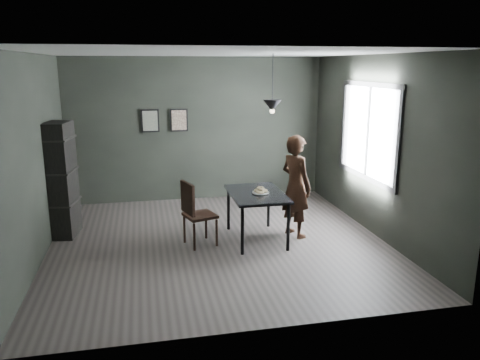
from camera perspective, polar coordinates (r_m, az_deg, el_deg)
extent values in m
plane|color=#342F2D|center=(7.23, -2.66, -7.56)|extent=(5.00, 5.00, 0.00)
cube|color=black|center=(9.29, -5.26, 6.13)|extent=(5.00, 0.10, 2.80)
cube|color=silver|center=(6.73, -2.93, 15.21)|extent=(5.00, 5.00, 0.02)
cube|color=white|center=(7.78, 15.38, 5.69)|extent=(0.02, 1.80, 1.40)
cube|color=black|center=(7.77, 15.32, 5.69)|extent=(0.04, 1.96, 1.56)
cube|color=black|center=(7.11, 2.05, -1.72)|extent=(0.80, 1.20, 0.04)
cylinder|color=black|center=(6.65, 0.29, -6.21)|extent=(0.05, 0.05, 0.71)
cylinder|color=black|center=(6.82, 5.91, -5.78)|extent=(0.05, 0.05, 0.71)
cylinder|color=black|center=(7.66, -1.42, -3.50)|extent=(0.05, 0.05, 0.71)
cylinder|color=black|center=(7.80, 3.51, -3.19)|extent=(0.05, 0.05, 0.71)
cylinder|color=silver|center=(7.07, 2.53, -1.59)|extent=(0.23, 0.23, 0.01)
torus|color=beige|center=(7.08, 2.91, -1.33)|extent=(0.12, 0.12, 0.05)
torus|color=beige|center=(7.09, 2.20, -1.30)|extent=(0.12, 0.12, 0.05)
torus|color=beige|center=(7.02, 2.48, -1.48)|extent=(0.12, 0.12, 0.05)
torus|color=beige|center=(7.05, 2.54, -1.05)|extent=(0.17, 0.17, 0.06)
imported|color=black|center=(7.31, 6.81, -0.76)|extent=(0.59, 0.69, 1.61)
cube|color=black|center=(7.02, -4.89, -4.33)|extent=(0.53, 0.53, 0.04)
cube|color=black|center=(6.85, -6.39, -2.23)|extent=(0.17, 0.42, 0.47)
cylinder|color=black|center=(6.87, -5.59, -6.93)|extent=(0.04, 0.04, 0.41)
cylinder|color=black|center=(7.02, -2.86, -6.43)|extent=(0.04, 0.04, 0.41)
cylinder|color=black|center=(7.18, -6.79, -6.02)|extent=(0.04, 0.04, 0.41)
cylinder|color=black|center=(7.32, -4.15, -5.57)|extent=(0.04, 0.04, 0.41)
cube|color=black|center=(7.78, -20.89, 0.02)|extent=(0.42, 0.64, 1.80)
cylinder|color=black|center=(7.02, 4.00, 12.08)|extent=(0.01, 0.01, 0.75)
cone|color=black|center=(7.04, 3.95, 9.03)|extent=(0.28, 0.28, 0.18)
sphere|color=#FFE0B2|center=(7.05, 3.94, 8.38)|extent=(0.07, 0.07, 0.07)
cube|color=black|center=(9.18, -10.90, 7.11)|extent=(0.34, 0.03, 0.44)
cube|color=#466254|center=(9.16, -10.89, 7.09)|extent=(0.28, 0.01, 0.38)
cube|color=black|center=(9.20, -7.45, 7.26)|extent=(0.34, 0.03, 0.44)
cube|color=brown|center=(9.18, -7.44, 7.24)|extent=(0.28, 0.01, 0.38)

